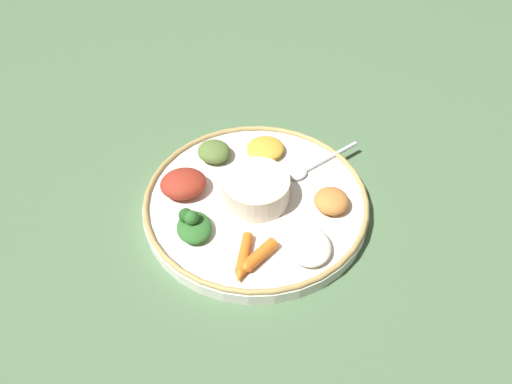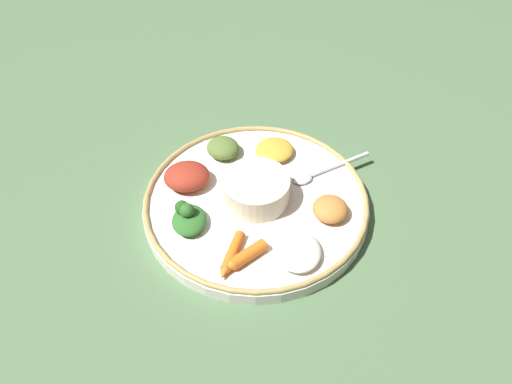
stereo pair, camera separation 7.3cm
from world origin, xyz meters
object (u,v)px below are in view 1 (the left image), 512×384
at_px(spoon, 313,166).
at_px(carrot_outer, 257,257).
at_px(center_bowl, 256,189).
at_px(carrot_near_spoon, 243,257).
at_px(greens_pile, 193,225).

relative_size(spoon, carrot_outer, 1.86).
xyz_separation_m(center_bowl, spoon, (0.09, 0.07, -0.02)).
height_order(center_bowl, carrot_near_spoon, center_bowl).
relative_size(center_bowl, greens_pile, 1.45).
xyz_separation_m(greens_pile, carrot_near_spoon, (0.08, -0.05, -0.01)).
bearing_deg(center_bowl, greens_pile, -141.37).
distance_m(spoon, carrot_outer, 0.20).
xyz_separation_m(center_bowl, carrot_outer, (0.01, -0.12, -0.01)).
relative_size(greens_pile, carrot_outer, 1.07).
bearing_deg(carrot_outer, carrot_near_spoon, 178.07).
relative_size(center_bowl, spoon, 0.83).
height_order(greens_pile, carrot_outer, greens_pile).
bearing_deg(carrot_near_spoon, carrot_outer, -1.93).
relative_size(center_bowl, carrot_near_spoon, 1.27).
bearing_deg(carrot_near_spoon, center_bowl, 84.72).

